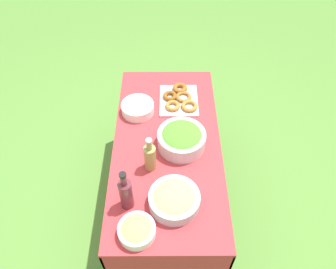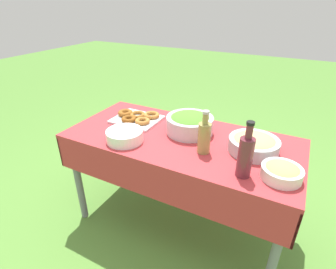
# 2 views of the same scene
# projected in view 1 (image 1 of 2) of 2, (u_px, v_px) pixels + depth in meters

# --- Properties ---
(ground_plane) EXTENTS (14.00, 14.00, 0.00)m
(ground_plane) POSITION_uv_depth(u_px,v_px,m) (168.00, 200.00, 2.70)
(ground_plane) COLOR #568C38
(picnic_table) EXTENTS (1.49, 0.70, 0.74)m
(picnic_table) POSITION_uv_depth(u_px,v_px,m) (168.00, 153.00, 2.23)
(picnic_table) COLOR #B73338
(picnic_table) RESTS_ON ground_plane
(salad_bowl) EXTENTS (0.31, 0.31, 0.13)m
(salad_bowl) POSITION_uv_depth(u_px,v_px,m) (182.00, 138.00, 2.08)
(salad_bowl) COLOR silver
(salad_bowl) RESTS_ON picnic_table
(pasta_bowl) EXTENTS (0.29, 0.29, 0.10)m
(pasta_bowl) POSITION_uv_depth(u_px,v_px,m) (175.00, 199.00, 1.82)
(pasta_bowl) COLOR #B2B7BC
(pasta_bowl) RESTS_ON picnic_table
(donut_platter) EXTENTS (0.34, 0.28, 0.05)m
(donut_platter) POSITION_uv_depth(u_px,v_px,m) (180.00, 99.00, 2.39)
(donut_platter) COLOR silver
(donut_platter) RESTS_ON picnic_table
(plate_stack) EXTENTS (0.23, 0.23, 0.07)m
(plate_stack) POSITION_uv_depth(u_px,v_px,m) (138.00, 108.00, 2.31)
(plate_stack) COLOR white
(plate_stack) RESTS_ON picnic_table
(olive_oil_bottle) EXTENTS (0.07, 0.07, 0.26)m
(olive_oil_bottle) POSITION_uv_depth(u_px,v_px,m) (151.00, 157.00, 1.94)
(olive_oil_bottle) COLOR #998E4C
(olive_oil_bottle) RESTS_ON picnic_table
(wine_bottle) EXTENTS (0.07, 0.07, 0.30)m
(wine_bottle) POSITION_uv_depth(u_px,v_px,m) (127.00, 193.00, 1.76)
(wine_bottle) COLOR maroon
(wine_bottle) RESTS_ON picnic_table
(bread_bowl) EXTENTS (0.20, 0.20, 0.08)m
(bread_bowl) POSITION_uv_depth(u_px,v_px,m) (137.00, 230.00, 1.71)
(bread_bowl) COLOR white
(bread_bowl) RESTS_ON picnic_table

